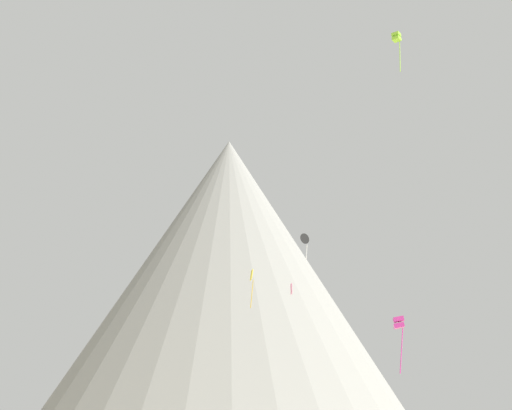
{
  "coord_description": "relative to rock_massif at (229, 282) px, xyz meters",
  "views": [
    {
      "loc": [
        -0.52,
        -25.1,
        3.58
      ],
      "look_at": [
        2.05,
        33.07,
        22.16
      ],
      "focal_mm": 45.51,
      "sensor_mm": 36.0,
      "label": 1
    }
  ],
  "objects": [
    {
      "name": "kite_yellow_mid",
      "position": [
        2.28,
        -60.75,
        -11.52
      ],
      "size": [
        0.41,
        0.83,
        4.25
      ],
      "rotation": [
        0.0,
        0.0,
        1.09
      ],
      "color": "yellow"
    },
    {
      "name": "kite_black_mid",
      "position": [
        9.87,
        -46.7,
        -3.04
      ],
      "size": [
        1.46,
        1.01,
        3.99
      ],
      "rotation": [
        0.0,
        0.0,
        3.63
      ],
      "color": "black"
    },
    {
      "name": "kite_lime_high",
      "position": [
        16.46,
        -73.78,
        11.02
      ],
      "size": [
        1.06,
        1.06,
        4.44
      ],
      "rotation": [
        0.0,
        0.0,
        5.61
      ],
      "color": "#8CD133"
    },
    {
      "name": "kite_magenta_low",
      "position": [
        13.74,
        -77.56,
        -18.2
      ],
      "size": [
        1.01,
        0.97,
        4.6
      ],
      "rotation": [
        0.0,
        0.0,
        4.53
      ],
      "color": "#D1339E"
    },
    {
      "name": "kite_pink_mid",
      "position": [
        7.15,
        -55.46,
        -11.37
      ],
      "size": [
        0.15,
        0.76,
        1.27
      ],
      "rotation": [
        0.0,
        0.0,
        0.9
      ],
      "color": "pink"
    },
    {
      "name": "rock_massif",
      "position": [
        0.0,
        0.0,
        0.0
      ],
      "size": [
        100.95,
        100.95,
        59.83
      ],
      "color": "gray",
      "rests_on": "ground_plane"
    }
  ]
}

